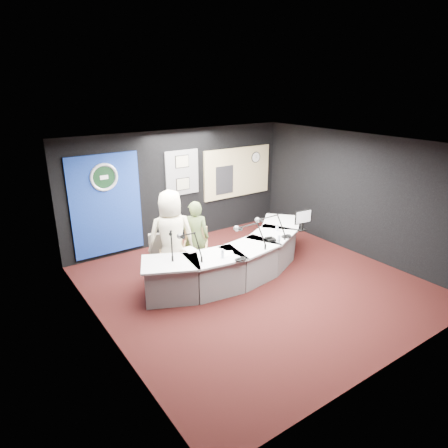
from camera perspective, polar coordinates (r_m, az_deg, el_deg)
ground at (r=8.18m, az=4.40°, el=-8.57°), size 6.00×6.00×0.00m
ceiling at (r=7.28m, az=4.98°, el=11.22°), size 6.00×6.00×0.02m
wall_back at (r=10.01m, az=-6.28°, el=5.34°), size 6.00×0.02×2.80m
wall_front at (r=5.81m, az=23.87°, el=-7.25°), size 6.00×0.02×2.80m
wall_left at (r=6.27m, az=-17.15°, el=-4.38°), size 0.02×6.00×2.80m
wall_right at (r=9.72m, az=18.54°, el=3.99°), size 0.02×6.00×2.80m
broadcast_desk at (r=8.37m, az=1.83°, el=-4.96°), size 4.50×1.90×0.75m
backdrop_panel at (r=9.31m, az=-16.46°, el=2.56°), size 1.60×0.05×2.30m
agency_seal at (r=9.11m, az=-16.77°, el=6.41°), size 0.63×0.07×0.63m
seal_center at (r=9.11m, az=-16.78°, el=6.41°), size 0.48×0.01×0.48m
pinboard at (r=9.93m, az=-6.02°, el=7.30°), size 0.90×0.04×1.10m
framed_photo_upper at (r=9.85m, az=-5.99°, el=8.86°), size 0.34×0.02×0.27m
framed_photo_lower at (r=9.97m, az=-5.87°, el=5.70°), size 0.34×0.02×0.27m
booth_window_frame at (r=10.87m, az=1.94°, el=7.41°), size 2.12×0.06×1.32m
booth_glow at (r=10.86m, az=1.97°, el=7.40°), size 2.00×0.02×1.20m
equipment_rack at (r=10.62m, az=0.07°, el=6.30°), size 0.55×0.02×0.75m
wall_clock at (r=11.14m, az=4.57°, el=9.49°), size 0.28×0.01×0.28m
armchair_left at (r=8.18m, az=-7.40°, el=-4.64°), size 0.77×0.77×1.03m
armchair_right at (r=8.45m, az=-4.07°, el=-3.69°), size 0.81×0.81×1.03m
draped_jacket at (r=8.28m, az=-8.91°, el=-3.63°), size 0.50×0.30×0.70m
person_man at (r=8.01m, az=-7.53°, el=-1.81°), size 1.07×0.85×1.90m
person_woman at (r=8.35m, az=-4.11°, el=-1.94°), size 0.69×0.63×1.59m
computer_monitor at (r=8.91m, az=11.19°, el=1.03°), size 0.43×0.06×0.30m
desk_phone at (r=8.32m, az=6.73°, el=-2.23°), size 0.22×0.19×0.04m
headphones_near at (r=8.57m, az=8.89°, el=-1.73°), size 0.22×0.22×0.04m
headphones_far at (r=7.40m, az=2.38°, el=-5.05°), size 0.22×0.22×0.04m
paper_stack at (r=7.87m, az=-4.86°, el=-3.66°), size 0.23×0.32×0.00m
notepad at (r=7.67m, az=0.64°, el=-4.23°), size 0.29×0.32×0.00m
boom_mic_a at (r=7.59m, az=-7.56°, el=-2.26°), size 0.38×0.68×0.60m
boom_mic_b at (r=7.43m, az=-4.83°, el=-2.63°), size 0.23×0.73×0.60m
boom_mic_c at (r=7.89m, az=3.85°, el=-1.24°), size 0.43×0.66×0.60m
boom_mic_d at (r=8.41m, az=6.76°, el=0.00°), size 0.43×0.66×0.60m
water_bottles at (r=8.13m, az=4.15°, el=-2.21°), size 1.87×0.62×0.18m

